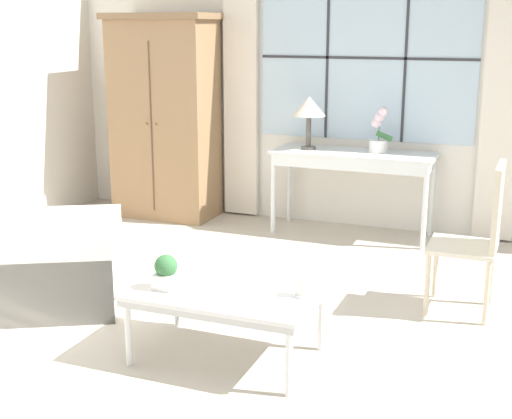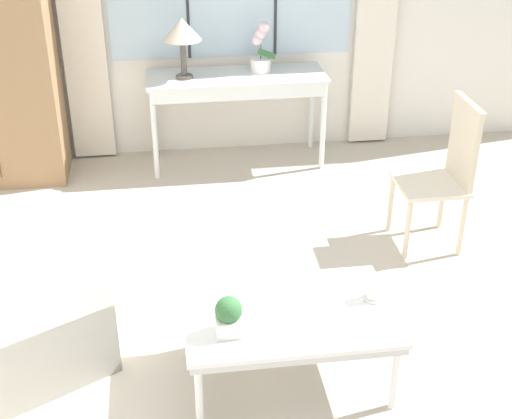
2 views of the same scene
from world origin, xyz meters
The scene contains 8 objects.
ground_plane centered at (0.00, 0.00, 0.00)m, with size 14.00×14.00×0.00m, color #BCB2A3.
console_table centered at (-0.01, 2.67, 0.70)m, with size 1.47×0.53×0.78m.
table_lamp centered at (-0.43, 2.65, 1.16)m, with size 0.31×0.31×0.49m.
potted_orchid centered at (0.21, 2.73, 0.95)m, with size 0.21×0.17×0.41m.
side_chair_wooden centered at (1.23, 1.15, 0.58)m, with size 0.44×0.44×1.03m.
coffee_table centered at (-0.05, -0.08, 0.39)m, with size 1.07×0.70×0.43m.
potted_plant_small centered at (-0.37, -0.22, 0.53)m, with size 0.13×0.13×0.20m.
pillar_candle centered at (0.40, -0.04, 0.49)m, with size 0.11×0.11×0.14m.
Camera 2 is at (-0.62, -2.95, 2.61)m, focal length 50.00 mm.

